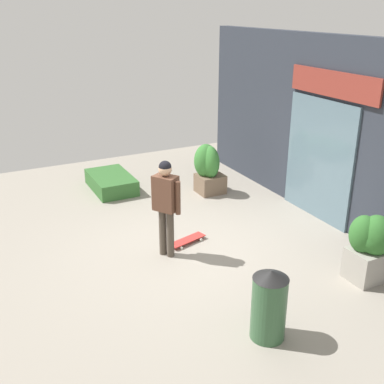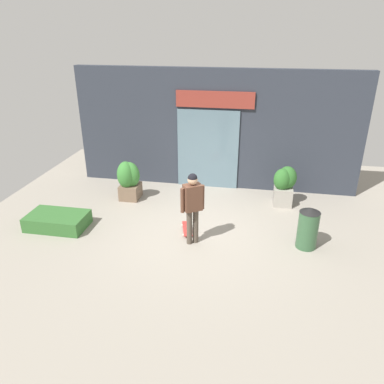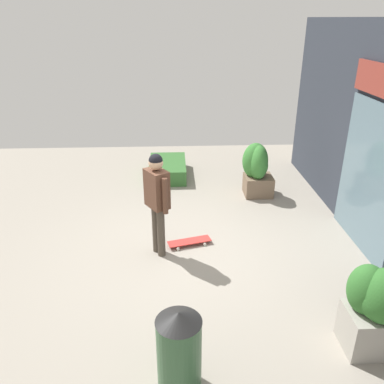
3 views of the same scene
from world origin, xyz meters
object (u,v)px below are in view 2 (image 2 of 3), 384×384
at_px(skateboarder, 193,202).
at_px(planter_box_right, 128,179).
at_px(trash_bin, 308,228).
at_px(skateboard, 187,229).
at_px(planter_box_left, 284,183).

height_order(skateboarder, planter_box_right, skateboarder).
bearing_deg(trash_bin, skateboard, 175.56).
relative_size(planter_box_left, trash_bin, 1.13).
height_order(skateboard, trash_bin, trash_bin).
height_order(skateboarder, planter_box_left, skateboarder).
bearing_deg(planter_box_left, skateboarder, -130.68).
relative_size(skateboarder, skateboard, 2.24).
distance_m(skateboarder, planter_box_right, 3.15).
xyz_separation_m(skateboard, planter_box_left, (2.42, 2.03, 0.60)).
bearing_deg(planter_box_right, skateboard, -37.26).
xyz_separation_m(skateboarder, planter_box_right, (-2.31, 2.10, -0.45)).
xyz_separation_m(skateboard, planter_box_right, (-2.07, 1.58, 0.57)).
relative_size(skateboard, planter_box_left, 0.69).
relative_size(planter_box_left, planter_box_right, 0.97).
distance_m(skateboard, trash_bin, 2.91).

